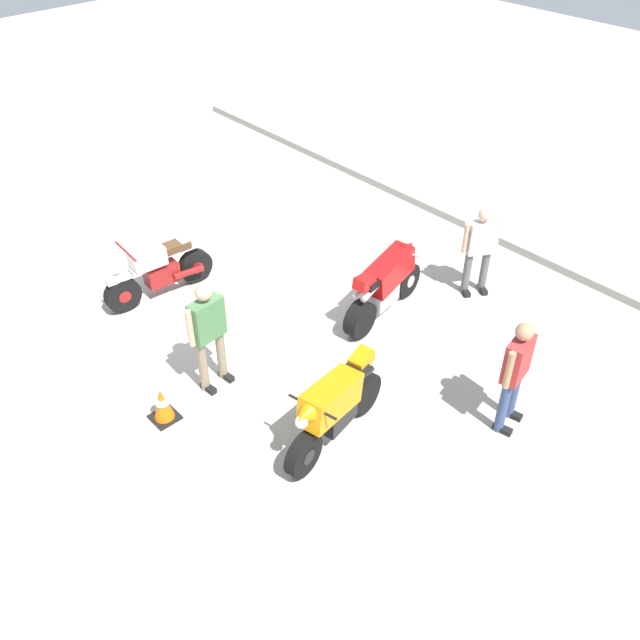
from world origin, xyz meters
TOP-DOWN VIEW (x-y plane):
  - ground_plane at (0.00, 0.00)m, footprint 40.00×40.00m
  - curb_edge at (0.00, 4.60)m, footprint 14.00×0.30m
  - motorcycle_red_sportbike at (2.10, 1.31)m, footprint 0.70×1.96m
  - motorcycle_cream_vintage at (-0.80, -1.05)m, footprint 0.70×1.96m
  - motorcycle_orange_sportbike at (3.51, -1.16)m, footprint 0.75×1.95m
  - person_in_white_shirt at (2.70, 2.89)m, footprint 0.48×0.57m
  - person_in_red_shirt at (4.86, 0.72)m, footprint 0.38×0.66m
  - person_in_green_shirt at (1.56, -1.68)m, footprint 0.34×0.67m
  - traffic_cone at (1.67, -2.60)m, footprint 0.36×0.36m

SIDE VIEW (x-z plane):
  - ground_plane at x=0.00m, z-range 0.00..0.00m
  - curb_edge at x=0.00m, z-range 0.00..0.15m
  - traffic_cone at x=1.67m, z-range 0.00..0.53m
  - motorcycle_cream_vintage at x=-0.80m, z-range -0.05..1.02m
  - motorcycle_red_sportbike at x=2.10m, z-range 0.02..1.17m
  - motorcycle_orange_sportbike at x=3.51m, z-range 0.02..1.17m
  - person_in_white_shirt at x=2.70m, z-range 0.09..1.67m
  - person_in_red_shirt at x=4.86m, z-range 0.12..1.81m
  - person_in_green_shirt at x=1.56m, z-range 0.13..1.85m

